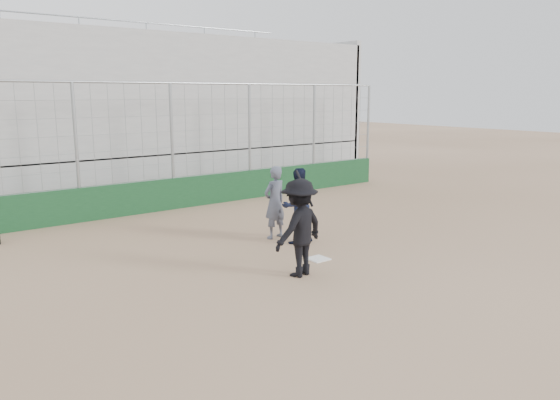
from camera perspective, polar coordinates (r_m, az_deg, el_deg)
ground at (r=12.42m, az=3.99°, el=-6.20°), size 90.00×90.00×0.00m
home_plate at (r=12.41m, az=3.99°, el=-6.15°), size 0.44×0.44×0.02m
backstop at (r=17.90m, az=-11.07°, el=2.13°), size 18.10×0.25×4.04m
bleachers at (r=22.24m, az=-17.12°, el=8.66°), size 20.25×6.70×6.98m
batter_at_plate at (r=11.09m, az=2.03°, el=-2.91°), size 1.42×0.99×2.13m
catcher_crouched at (r=13.58m, az=1.84°, el=-1.92°), size 0.95×0.76×1.26m
umpire at (r=13.98m, az=-0.56°, el=-0.63°), size 0.74×0.53×1.69m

